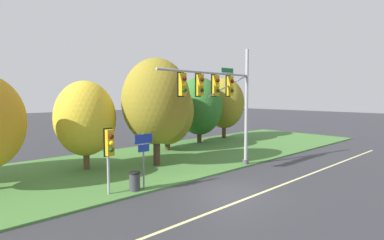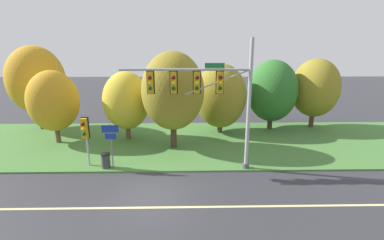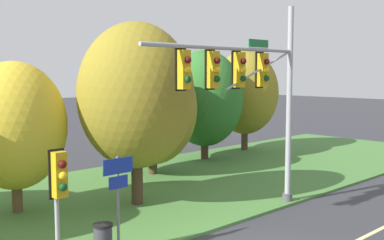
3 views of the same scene
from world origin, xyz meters
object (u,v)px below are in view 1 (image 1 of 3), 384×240
Objects in this scene: tree_behind_signpost at (85,118)px; trash_bin at (135,181)px; route_sign_post at (144,151)px; tree_right_far at (199,106)px; tree_mid_verge at (156,102)px; tree_tall_centre at (167,111)px; pedestrian_signal_near_kerb at (109,147)px; traffic_signal_mast at (222,94)px; tree_furthest_back at (224,103)px.

tree_behind_signpost is 6.44m from trash_bin.
tree_right_far reaches higher than route_sign_post.
tree_mid_verge reaches higher than tree_behind_signpost.
tree_behind_signpost is at bearing -167.29° from tree_right_far.
tree_behind_signpost is 8.06m from tree_tall_centre.
pedestrian_signal_near_kerb is at bearing -146.54° from tree_mid_verge.
tree_behind_signpost is 13.13m from tree_right_far.
tree_furthest_back is at bearing 40.53° from traffic_signal_mast.
traffic_signal_mast is at bearing -60.59° from tree_mid_verge.
tree_behind_signpost is 4.58m from tree_mid_verge.
tree_mid_verge is 10.27m from tree_right_far.
tree_mid_verge is at bearing 119.41° from traffic_signal_mast.
route_sign_post is 1.52m from trash_bin.
traffic_signal_mast is at bearing -0.84° from route_sign_post.
tree_furthest_back is at bearing 22.75° from tree_mid_verge.
traffic_signal_mast is 1.18× the size of tree_furthest_back.
pedestrian_signal_near_kerb is 0.44× the size of tree_mid_verge.
pedestrian_signal_near_kerb is 0.56× the size of tree_behind_signpost.
tree_right_far is at bearing 34.03° from trash_bin.
tree_behind_signpost is 17.34m from tree_furthest_back.
traffic_signal_mast is 8.69m from tree_behind_signpost.
route_sign_post is at bearing -144.63° from tree_right_far.
tree_behind_signpost is 0.86× the size of tree_right_far.
trash_bin is (-0.46, 0.12, -1.45)m from route_sign_post.
trash_bin is (-7.98, -7.55, -2.84)m from tree_tall_centre.
tree_mid_verge is (5.18, 3.42, 1.97)m from pedestrian_signal_near_kerb.
tree_behind_signpost is at bearing 77.03° from pedestrian_signal_near_kerb.
tree_behind_signpost reaches higher than route_sign_post.
tree_mid_verge is at bearing -157.25° from tree_furthest_back.
trash_bin is (1.18, -0.23, -1.81)m from pedestrian_signal_near_kerb.
tree_furthest_back is at bearing 9.92° from tree_tall_centre.
trash_bin is at bearing -137.63° from tree_mid_verge.
trash_bin is at bearing -136.58° from tree_tall_centre.
tree_behind_signpost is 5.99× the size of trash_bin.
traffic_signal_mast is at bearing -139.47° from tree_furthest_back.
tree_mid_verge is 1.15× the size of tree_tall_centre.
traffic_signal_mast is 1.25× the size of tree_tall_centre.
route_sign_post is at bearing -14.99° from trash_bin.
tree_mid_verge reaches higher than pedestrian_signal_near_kerb.
pedestrian_signal_near_kerb is 2.17m from trash_bin.
pedestrian_signal_near_kerb reaches higher than route_sign_post.
tree_mid_verge is at bearing -150.37° from tree_right_far.
tree_tall_centre is 0.95× the size of tree_right_far.
route_sign_post is at bearing -12.02° from pedestrian_signal_near_kerb.
trash_bin is at bearing -10.85° from pedestrian_signal_near_kerb.
tree_behind_signpost is (1.29, 5.61, 0.93)m from pedestrian_signal_near_kerb.
pedestrian_signal_near_kerb is 6.52m from tree_mid_verge.
tree_right_far is at bearing 12.71° from tree_behind_signpost.
trash_bin is (-12.91, -8.72, -3.13)m from tree_right_far.
tree_tall_centre reaches higher than route_sign_post.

